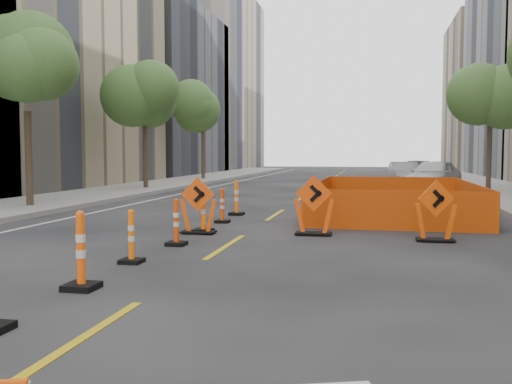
% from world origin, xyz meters
% --- Properties ---
extents(ground_plane, '(140.00, 140.00, 0.00)m').
position_xyz_m(ground_plane, '(0.00, 0.00, 0.00)').
color(ground_plane, black).
extents(sidewalk_left, '(4.00, 90.00, 0.15)m').
position_xyz_m(sidewalk_left, '(-9.00, 12.00, 0.07)').
color(sidewalk_left, gray).
rests_on(sidewalk_left, ground).
extents(bld_left_d, '(12.00, 16.00, 14.00)m').
position_xyz_m(bld_left_d, '(-17.00, 39.20, 7.00)').
color(bld_left_d, '#4C4C51').
rests_on(bld_left_d, ground).
extents(bld_left_e, '(12.00, 20.00, 20.00)m').
position_xyz_m(bld_left_e, '(-17.00, 55.60, 10.00)').
color(bld_left_e, gray).
rests_on(bld_left_e, ground).
extents(bld_right_e, '(12.00, 14.00, 16.00)m').
position_xyz_m(bld_right_e, '(17.00, 58.60, 8.00)').
color(bld_right_e, tan).
rests_on(bld_right_e, ground).
extents(tree_l_b, '(2.80, 2.80, 5.95)m').
position_xyz_m(tree_l_b, '(-8.40, 10.00, 4.53)').
color(tree_l_b, '#382B1E').
rests_on(tree_l_b, ground).
extents(tree_l_c, '(2.80, 2.80, 5.95)m').
position_xyz_m(tree_l_c, '(-8.40, 20.00, 4.53)').
color(tree_l_c, '#382B1E').
rests_on(tree_l_c, ground).
extents(tree_l_d, '(2.80, 2.80, 5.95)m').
position_xyz_m(tree_l_d, '(-8.40, 30.00, 4.53)').
color(tree_l_d, '#382B1E').
rests_on(tree_l_d, ground).
extents(tree_r_c, '(2.80, 2.80, 5.95)m').
position_xyz_m(tree_r_c, '(8.40, 22.00, 4.53)').
color(tree_r_c, '#382B1E').
rests_on(tree_r_c, ground).
extents(channelizer_3, '(0.44, 0.44, 1.12)m').
position_xyz_m(channelizer_3, '(-1.07, 0.04, 0.56)').
color(channelizer_3, '#FF520A').
rests_on(channelizer_3, ground).
extents(channelizer_4, '(0.37, 0.37, 0.95)m').
position_xyz_m(channelizer_4, '(-1.17, 1.98, 0.47)').
color(channelizer_4, '#FF650A').
rests_on(channelizer_4, ground).
extents(channelizer_5, '(0.39, 0.39, 0.98)m').
position_xyz_m(channelizer_5, '(-1.04, 3.92, 0.49)').
color(channelizer_5, '#D93B09').
rests_on(channelizer_5, ground).
extents(channelizer_6, '(0.45, 0.45, 1.13)m').
position_xyz_m(channelizer_6, '(-1.05, 5.86, 0.57)').
color(channelizer_6, '#FF620A').
rests_on(channelizer_6, ground).
extents(channelizer_7, '(0.38, 0.38, 0.95)m').
position_xyz_m(channelizer_7, '(-1.10, 7.80, 0.48)').
color(channelizer_7, '#D93D09').
rests_on(channelizer_7, ground).
extents(channelizer_8, '(0.43, 0.43, 1.09)m').
position_xyz_m(channelizer_8, '(-1.17, 9.74, 0.54)').
color(channelizer_8, orange).
rests_on(channelizer_8, ground).
extents(chevron_sign_left, '(0.93, 0.59, 1.35)m').
position_xyz_m(chevron_sign_left, '(-1.11, 5.66, 0.67)').
color(chevron_sign_left, '#E44809').
rests_on(chevron_sign_left, ground).
extents(chevron_sign_center, '(1.03, 0.74, 1.40)m').
position_xyz_m(chevron_sign_center, '(1.59, 5.98, 0.70)').
color(chevron_sign_center, '#F7480A').
rests_on(chevron_sign_center, ground).
extents(chevron_sign_right, '(1.02, 0.80, 1.34)m').
position_xyz_m(chevron_sign_right, '(4.27, 5.56, 0.67)').
color(chevron_sign_right, '#ED4D0A').
rests_on(chevron_sign_right, ground).
extents(safety_fence, '(4.78, 8.02, 1.00)m').
position_xyz_m(safety_fence, '(3.57, 11.10, 0.50)').
color(safety_fence, '#F14F0C').
rests_on(safety_fence, ground).
extents(parked_car_near, '(3.43, 5.07, 1.60)m').
position_xyz_m(parked_car_near, '(5.85, 21.75, 0.80)').
color(parked_car_near, silver).
rests_on(parked_car_near, ground).
extents(parked_car_mid, '(1.86, 4.31, 1.38)m').
position_xyz_m(parked_car_mid, '(4.70, 26.80, 0.69)').
color(parked_car_mid, gray).
rests_on(parked_car_mid, ground).
extents(parked_car_far, '(2.72, 4.85, 1.33)m').
position_xyz_m(parked_car_far, '(5.85, 35.36, 0.66)').
color(parked_car_far, black).
rests_on(parked_car_far, ground).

